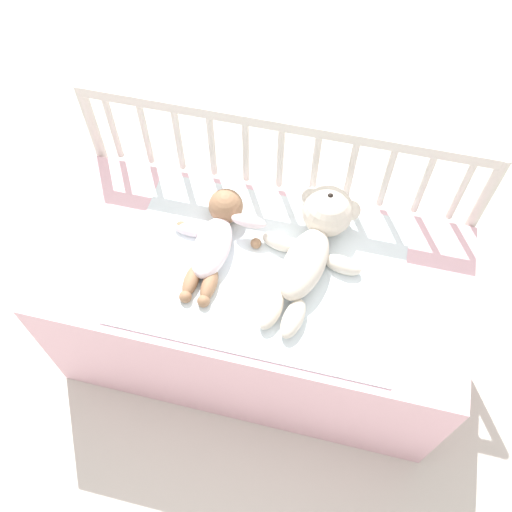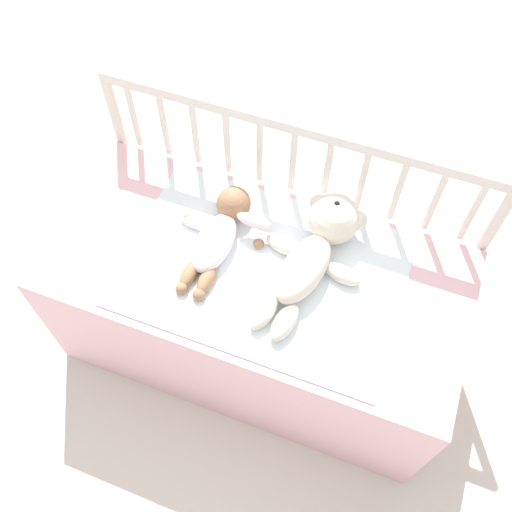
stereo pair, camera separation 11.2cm
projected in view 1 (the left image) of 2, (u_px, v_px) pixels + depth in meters
The scene contains 6 objects.
ground_plane at pixel (256, 341), 2.19m from camera, with size 12.00×12.00×0.00m, color silver.
crib_mattress at pixel (256, 309), 1.96m from camera, with size 1.30×0.62×0.55m.
crib_rail at pixel (280, 172), 1.84m from camera, with size 1.30×0.04×0.85m.
blanket at pixel (264, 268), 1.72m from camera, with size 0.83×0.57×0.01m.
teddy_bear at pixel (315, 240), 1.70m from camera, with size 0.32×0.50×0.16m.
baby at pixel (216, 237), 1.74m from camera, with size 0.29×0.39×0.11m.
Camera 1 is at (0.21, -0.86, 2.03)m, focal length 40.00 mm.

